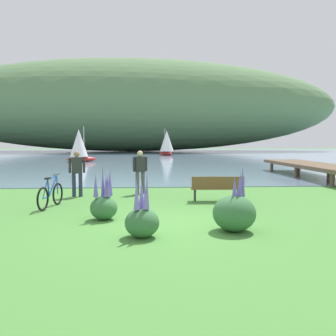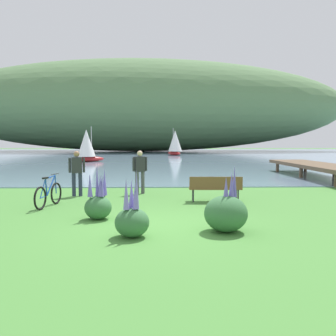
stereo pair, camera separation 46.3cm
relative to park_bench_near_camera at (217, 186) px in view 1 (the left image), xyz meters
The scene contains 13 objects.
ground_plane 3.88m from the park_bench_near_camera, 120.47° to the right, with size 200.00×200.00×0.00m, color #478438.
bay_water 43.77m from the park_bench_near_camera, 92.56° to the left, with size 180.00×80.00×0.04m, color #7A99B2.
distant_hillside 63.53m from the park_bench_near_camera, 95.59° to the left, with size 86.76×28.00×18.73m, color #567A4C.
park_bench_near_camera is the anchor object (origin of this frame).
bicycle_leaning_near_bench 5.49m from the park_bench_near_camera, behind, with size 0.36×1.75×1.01m.
person_at_shoreline 3.35m from the park_bench_near_camera, 144.31° to the left, with size 0.57×0.35×1.71m.
person_on_the_grass 5.23m from the park_bench_near_camera, 164.93° to the left, with size 0.60×0.28×1.71m.
echium_bush_closest_to_camera 5.13m from the park_bench_near_camera, 119.46° to the right, with size 0.75×0.75×1.47m.
echium_bush_beside_closest 4.07m from the park_bench_near_camera, 95.70° to the right, with size 0.99×0.99×1.51m.
echium_bush_mid_cluster 4.44m from the park_bench_near_camera, 143.13° to the right, with size 0.72×0.72×1.47m.
sailboat_nearest_to_shore 25.36m from the park_bench_near_camera, 111.21° to the left, with size 3.05×2.44×3.54m.
sailboat_toward_hillside 39.92m from the park_bench_near_camera, 89.44° to the left, with size 2.71×3.47×4.00m.
pier_dock 10.45m from the park_bench_near_camera, 47.60° to the left, with size 2.40×10.00×0.80m.
Camera 1 is at (-0.44, -8.68, 2.07)m, focal length 37.88 mm.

